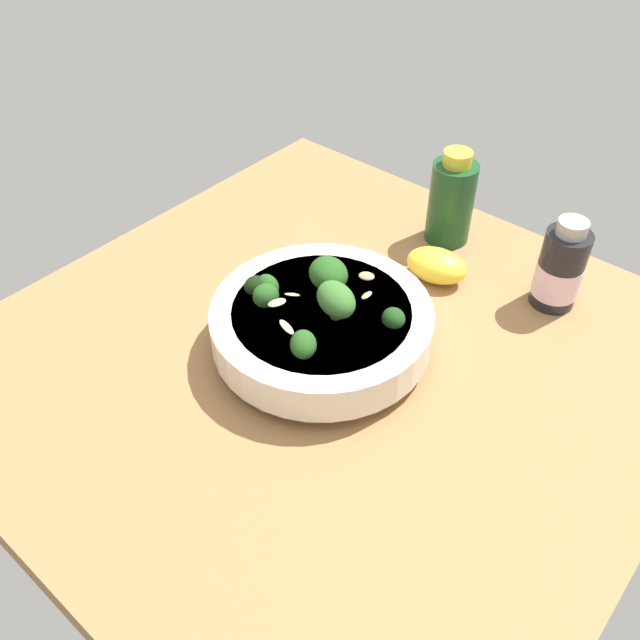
# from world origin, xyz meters

# --- Properties ---
(ground_plane) EXTENTS (0.67, 0.67, 0.04)m
(ground_plane) POSITION_xyz_m (0.00, 0.00, -0.02)
(ground_plane) COLOR #996D42
(bowl_of_broccoli) EXTENTS (0.23, 0.23, 0.10)m
(bowl_of_broccoli) POSITION_xyz_m (-0.01, -0.00, 0.04)
(bowl_of_broccoli) COLOR silver
(bowl_of_broccoli) RESTS_ON ground_plane
(lemon_wedge) EXTENTS (0.08, 0.06, 0.04)m
(lemon_wedge) POSITION_xyz_m (0.01, 0.17, 0.02)
(lemon_wedge) COLOR yellow
(lemon_wedge) RESTS_ON ground_plane
(bottle_tall) EXTENTS (0.05, 0.05, 0.12)m
(bottle_tall) POSITION_xyz_m (-0.02, 0.25, 0.05)
(bottle_tall) COLOR #194723
(bottle_tall) RESTS_ON ground_plane
(bottle_short) EXTENTS (0.05, 0.05, 0.11)m
(bottle_short) POSITION_xyz_m (0.14, 0.22, 0.04)
(bottle_short) COLOR black
(bottle_short) RESTS_ON ground_plane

